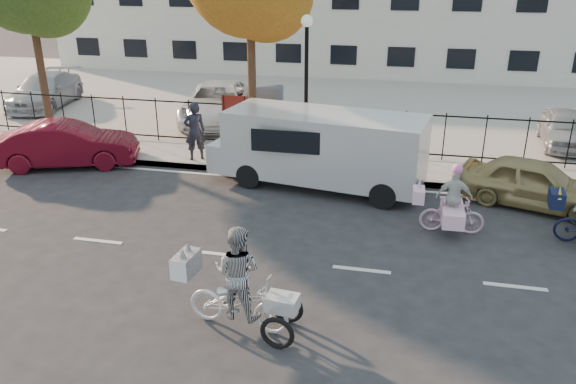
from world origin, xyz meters
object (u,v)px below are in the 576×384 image
(lot_car_c, at_px, (267,103))
(lot_car_d, at_px, (565,128))
(unicorn_bike, at_px, (452,208))
(gold_sedan, at_px, (535,183))
(red_sedan, at_px, (67,145))
(lamppost, at_px, (306,61))
(white_van, at_px, (321,147))
(lot_car_b, at_px, (218,103))
(zebra_trike, at_px, (238,290))
(lot_car_a, at_px, (45,90))
(pedestrian, at_px, (195,131))

(lot_car_c, distance_m, lot_car_d, 10.80)
(unicorn_bike, distance_m, gold_sedan, 3.00)
(unicorn_bike, relative_size, red_sedan, 0.41)
(lot_car_d, bearing_deg, red_sedan, -158.13)
(lamppost, bearing_deg, unicorn_bike, -46.67)
(unicorn_bike, bearing_deg, white_van, 55.50)
(lot_car_b, xyz_separation_m, lot_car_c, (1.68, 1.01, -0.14))
(white_van, xyz_separation_m, gold_sedan, (5.62, -0.20, -0.54))
(lamppost, bearing_deg, gold_sedan, -21.10)
(unicorn_bike, bearing_deg, zebra_trike, 140.13)
(red_sedan, height_order, lot_car_a, lot_car_a)
(gold_sedan, bearing_deg, pedestrian, 101.19)
(gold_sedan, xyz_separation_m, lot_car_d, (1.83, 5.29, 0.12))
(lot_car_c, bearing_deg, zebra_trike, -89.50)
(zebra_trike, xyz_separation_m, lot_car_d, (7.70, 11.99, 0.02))
(white_van, height_order, red_sedan, white_van)
(pedestrian, relative_size, lot_car_a, 0.39)
(gold_sedan, height_order, lot_car_d, lot_car_d)
(red_sedan, relative_size, pedestrian, 2.31)
(pedestrian, height_order, lot_car_c, pedestrian)
(lot_car_b, bearing_deg, lot_car_a, 164.52)
(zebra_trike, distance_m, lot_car_b, 13.33)
(zebra_trike, distance_m, red_sedan, 10.32)
(unicorn_bike, relative_size, pedestrian, 0.94)
(lamppost, relative_size, red_sedan, 1.03)
(lot_car_c, bearing_deg, white_van, -75.77)
(lamppost, bearing_deg, lot_car_d, 18.53)
(lot_car_b, xyz_separation_m, lot_car_d, (12.38, -0.49, -0.13))
(white_van, relative_size, pedestrian, 3.43)
(unicorn_bike, xyz_separation_m, gold_sedan, (2.16, 2.08, 0.00))
(lot_car_a, distance_m, lot_car_b, 8.15)
(gold_sedan, distance_m, lot_car_c, 11.17)
(red_sedan, xyz_separation_m, lot_car_d, (15.37, 5.09, 0.06))
(lot_car_b, distance_m, lot_car_d, 12.39)
(pedestrian, bearing_deg, unicorn_bike, 124.86)
(zebra_trike, height_order, lot_car_b, zebra_trike)
(red_sedan, bearing_deg, gold_sedan, -110.84)
(lot_car_b, bearing_deg, white_van, -58.27)
(unicorn_bike, xyz_separation_m, red_sedan, (-11.39, 2.29, 0.06))
(lamppost, height_order, gold_sedan, lamppost)
(white_van, xyz_separation_m, lot_car_c, (-3.25, 6.58, -0.42))
(gold_sedan, distance_m, lot_car_a, 19.79)
(red_sedan, height_order, pedestrian, pedestrian)
(gold_sedan, bearing_deg, lot_car_a, 89.13)
(white_van, distance_m, pedestrian, 4.26)
(lot_car_c, relative_size, lot_car_d, 1.02)
(red_sedan, bearing_deg, lot_car_d, -91.67)
(lot_car_b, relative_size, lot_car_d, 1.49)
(red_sedan, bearing_deg, pedestrian, -94.45)
(lamppost, distance_m, lot_car_a, 13.04)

